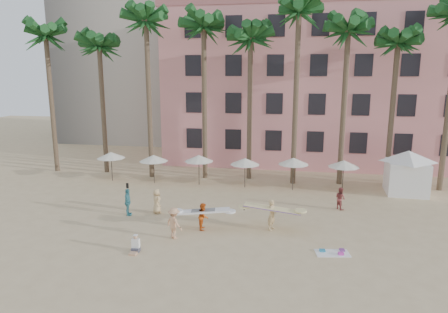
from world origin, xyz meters
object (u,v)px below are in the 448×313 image
Objects in this scene: pink_hotel at (333,87)px; carrier_yellow at (272,213)px; cabana at (407,168)px; carrier_white at (203,215)px.

carrier_yellow is (-5.21, -22.46, -6.91)m from pink_hotel.
pink_hotel reaches higher than cabana.
cabana is 17.63m from carrier_white.
cabana is at bearing -69.03° from pink_hotel.
cabana reaches higher than carrier_white.
carrier_white is (-9.40, -23.10, -7.09)m from pink_hotel.
cabana is 1.36× the size of carrier_yellow.
pink_hotel reaches higher than carrier_white.
carrier_yellow is at bearing -136.85° from cabana.
pink_hotel is 15.07m from cabana.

